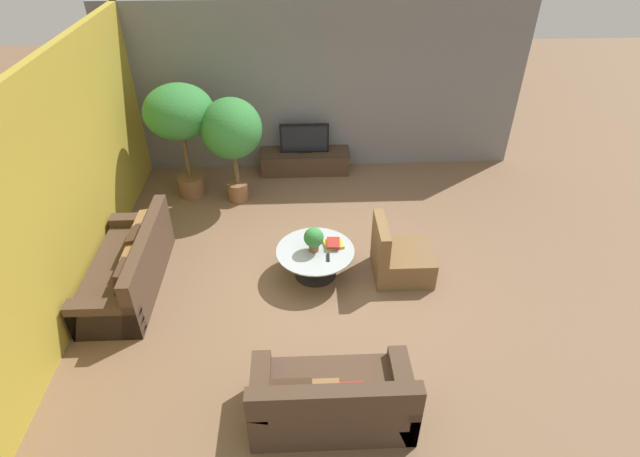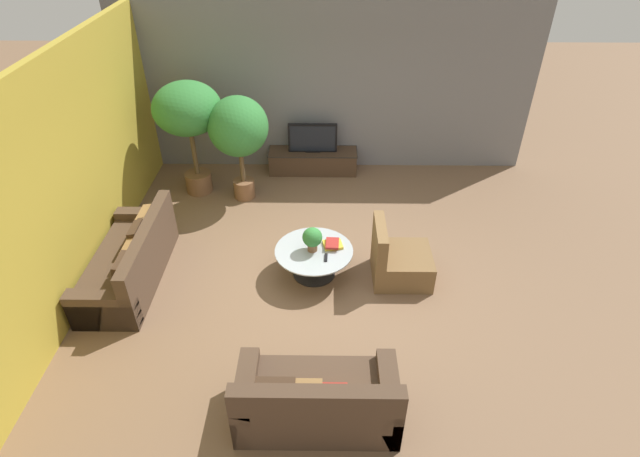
# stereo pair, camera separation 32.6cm
# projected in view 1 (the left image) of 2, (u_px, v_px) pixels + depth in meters

# --- Properties ---
(ground_plane) EXTENTS (24.00, 24.00, 0.00)m
(ground_plane) POSITION_uv_depth(u_px,v_px,m) (326.00, 270.00, 7.15)
(ground_plane) COLOR brown
(back_wall_stone) EXTENTS (7.40, 0.12, 3.00)m
(back_wall_stone) POSITION_uv_depth(u_px,v_px,m) (317.00, 89.00, 8.93)
(back_wall_stone) COLOR slate
(back_wall_stone) RESTS_ON ground
(side_wall_left) EXTENTS (0.12, 7.40, 3.00)m
(side_wall_left) POSITION_uv_depth(u_px,v_px,m) (70.00, 177.00, 6.33)
(side_wall_left) COLOR gold
(side_wall_left) RESTS_ON ground
(media_console) EXTENTS (1.66, 0.50, 0.42)m
(media_console) POSITION_uv_depth(u_px,v_px,m) (305.00, 161.00, 9.41)
(media_console) COLOR #473323
(media_console) RESTS_ON ground
(television) EXTENTS (0.90, 0.13, 0.54)m
(television) POSITION_uv_depth(u_px,v_px,m) (304.00, 138.00, 9.13)
(television) COLOR black
(television) RESTS_ON media_console
(coffee_table) EXTENTS (1.08, 1.08, 0.42)m
(coffee_table) POSITION_uv_depth(u_px,v_px,m) (315.00, 257.00, 6.92)
(coffee_table) COLOR black
(coffee_table) RESTS_ON ground
(couch_by_wall) EXTENTS (0.84, 2.02, 0.84)m
(couch_by_wall) POSITION_uv_depth(u_px,v_px,m) (130.00, 269.00, 6.73)
(couch_by_wall) COLOR #4C3828
(couch_by_wall) RESTS_ON ground
(couch_near_entry) EXTENTS (1.64, 0.84, 0.84)m
(couch_near_entry) POSITION_uv_depth(u_px,v_px,m) (332.00, 400.00, 5.05)
(couch_near_entry) COLOR #4C3828
(couch_near_entry) RESTS_ON ground
(armchair_wicker) EXTENTS (0.80, 0.76, 0.86)m
(armchair_wicker) POSITION_uv_depth(u_px,v_px,m) (399.00, 258.00, 6.94)
(armchair_wicker) COLOR brown
(armchair_wicker) RESTS_ON ground
(potted_palm_tall) EXTENTS (1.12, 1.12, 1.98)m
(potted_palm_tall) POSITION_uv_depth(u_px,v_px,m) (180.00, 117.00, 8.01)
(potted_palm_tall) COLOR brown
(potted_palm_tall) RESTS_ON ground
(potted_palm_corner) EXTENTS (0.98, 0.98, 1.81)m
(potted_palm_corner) POSITION_uv_depth(u_px,v_px,m) (232.00, 132.00, 7.99)
(potted_palm_corner) COLOR brown
(potted_palm_corner) RESTS_ON ground
(potted_plant_tabletop) EXTENTS (0.27, 0.27, 0.36)m
(potted_plant_tabletop) POSITION_uv_depth(u_px,v_px,m) (314.00, 238.00, 6.73)
(potted_plant_tabletop) COLOR brown
(potted_plant_tabletop) RESTS_ON coffee_table
(book_stack) EXTENTS (0.30, 0.28, 0.07)m
(book_stack) POSITION_uv_depth(u_px,v_px,m) (334.00, 244.00, 6.91)
(book_stack) COLOR gold
(book_stack) RESTS_ON coffee_table
(remote_black) EXTENTS (0.05, 0.16, 0.02)m
(remote_black) POSITION_uv_depth(u_px,v_px,m) (328.00, 257.00, 6.70)
(remote_black) COLOR black
(remote_black) RESTS_ON coffee_table
(remote_silver) EXTENTS (0.09, 0.16, 0.02)m
(remote_silver) POSITION_uv_depth(u_px,v_px,m) (315.00, 234.00, 7.14)
(remote_silver) COLOR gray
(remote_silver) RESTS_ON coffee_table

